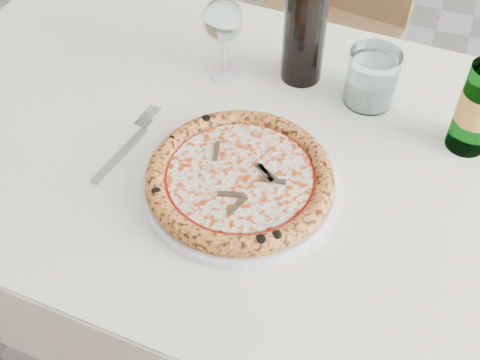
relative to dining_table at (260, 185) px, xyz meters
The scene contains 9 objects.
floor 0.68m from the dining_table, 112.72° to the left, with size 5.00×6.00×0.02m, color gray.
dining_table is the anchor object (origin of this frame).
chair_far 0.83m from the dining_table, 95.74° to the left, with size 0.48×0.48×0.93m.
plate 0.15m from the dining_table, 90.00° to the right, with size 0.30×0.30×0.02m.
pizza 0.16m from the dining_table, 90.00° to the right, with size 0.29×0.29×0.03m.
fork 0.24m from the dining_table, 159.79° to the right, with size 0.03×0.20×0.00m.
wine_glass 0.29m from the dining_table, 129.63° to the left, with size 0.07×0.07×0.16m.
tumbler 0.27m from the dining_table, 52.32° to the left, with size 0.09×0.09×0.10m.
wine_bottle 0.31m from the dining_table, 88.30° to the left, with size 0.08×0.08×0.31m.
Camera 1 is at (0.27, -0.81, 1.47)m, focal length 45.00 mm.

